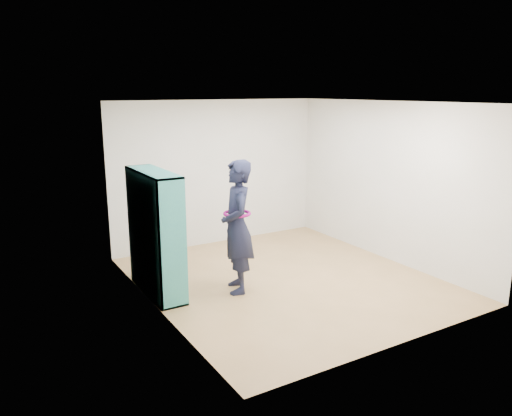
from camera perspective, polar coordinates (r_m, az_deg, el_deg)
floor at (r=7.55m, az=3.50°, el=-8.18°), size 4.50×4.50×0.00m
ceiling at (r=7.02m, az=3.80°, el=11.96°), size 4.50×4.50×0.00m
wall_left at (r=6.29m, az=-11.58°, el=-0.43°), size 0.02×4.50×2.60m
wall_right at (r=8.45m, az=14.93°, el=2.90°), size 0.02×4.50×2.60m
wall_back at (r=9.08m, az=-4.41°, el=4.03°), size 4.00×0.02×2.60m
wall_front at (r=5.52m, az=16.96°, el=-2.68°), size 4.00×0.02×2.60m
bookshelf at (r=6.95m, az=-11.57°, el=-3.08°), size 0.38×1.29×1.72m
person at (r=6.87m, az=-2.17°, el=-2.15°), size 0.64×0.79×1.86m
smartphone at (r=6.90m, az=-3.41°, el=-1.06°), size 0.02×0.10×0.14m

